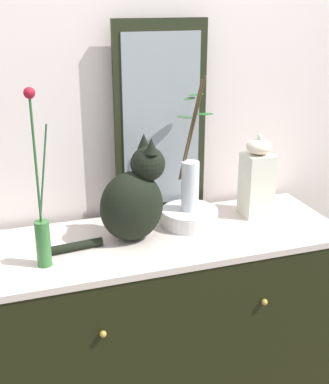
# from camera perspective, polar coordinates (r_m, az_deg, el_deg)

# --- Properties ---
(wall_back) EXTENTS (4.40, 0.08, 2.60)m
(wall_back) POSITION_cam_1_polar(r_m,az_deg,el_deg) (2.17, -2.79, 7.90)
(wall_back) COLOR silver
(wall_back) RESTS_ON ground_plane
(sideboard) EXTENTS (1.39, 0.53, 0.92)m
(sideboard) POSITION_cam_1_polar(r_m,az_deg,el_deg) (2.23, 0.00, -15.55)
(sideboard) COLOR black
(sideboard) RESTS_ON ground_plane
(mirror_leaning) EXTENTS (0.38, 0.03, 0.79)m
(mirror_leaning) POSITION_cam_1_polar(r_m,az_deg,el_deg) (2.09, -0.42, 7.85)
(mirror_leaning) COLOR black
(mirror_leaning) RESTS_ON sideboard
(cat_sitting) EXTENTS (0.45, 0.20, 0.40)m
(cat_sitting) POSITION_cam_1_polar(r_m,az_deg,el_deg) (1.91, -3.43, -0.84)
(cat_sitting) COLOR black
(cat_sitting) RESTS_ON sideboard
(vase_slim_green) EXTENTS (0.07, 0.05, 0.61)m
(vase_slim_green) POSITION_cam_1_polar(r_m,az_deg,el_deg) (1.77, -13.44, -3.57)
(vase_slim_green) COLOR #357035
(vase_slim_green) RESTS_ON sideboard
(bowl_porcelain) EXTENTS (0.23, 0.23, 0.06)m
(bowl_porcelain) POSITION_cam_1_polar(r_m,az_deg,el_deg) (2.08, 2.79, -2.76)
(bowl_porcelain) COLOR white
(bowl_porcelain) RESTS_ON sideboard
(vase_glass_clear) EXTENTS (0.15, 0.14, 0.53)m
(vase_glass_clear) POSITION_cam_1_polar(r_m,az_deg,el_deg) (2.02, 2.88, 1.50)
(vase_glass_clear) COLOR silver
(vase_glass_clear) RESTS_ON bowl_porcelain
(jar_lidded_porcelain) EXTENTS (0.12, 0.12, 0.35)m
(jar_lidded_porcelain) POSITION_cam_1_polar(r_m,az_deg,el_deg) (2.16, 10.19, 1.47)
(jar_lidded_porcelain) COLOR silver
(jar_lidded_porcelain) RESTS_ON sideboard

